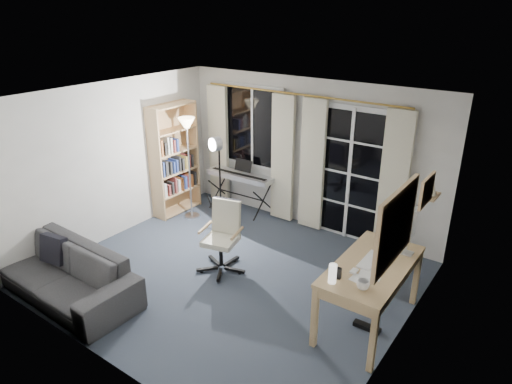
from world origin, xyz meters
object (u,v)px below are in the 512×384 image
at_px(torchiere_lamp, 187,138).
at_px(office_chair, 224,229).
at_px(studio_light, 217,155).
at_px(bookshelf, 173,162).
at_px(keyboard_piano, 240,177).
at_px(monitor, 407,230).
at_px(sofa, 61,265).
at_px(mug, 363,284).
at_px(desk, 372,272).

distance_m(torchiere_lamp, office_chair, 1.92).
relative_size(studio_light, office_chair, 1.66).
distance_m(bookshelf, studio_light, 1.24).
distance_m(keyboard_piano, monitor, 3.42).
xyz_separation_m(torchiere_lamp, sofa, (0.25, -2.61, -0.98)).
relative_size(bookshelf, torchiere_lamp, 1.10).
height_order(torchiere_lamp, sofa, torchiere_lamp).
xyz_separation_m(bookshelf, sofa, (0.67, -2.64, -0.48)).
relative_size(keyboard_piano, mug, 9.60).
bearing_deg(sofa, studio_light, 79.43).
xyz_separation_m(torchiere_lamp, monitor, (3.79, -0.47, -0.32)).
bearing_deg(mug, monitor, 84.21).
bearing_deg(keyboard_piano, desk, -29.06).
bearing_deg(torchiere_lamp, desk, -14.41).
bearing_deg(mug, office_chair, 167.00).
bearing_deg(bookshelf, keyboard_piano, 32.78).
height_order(torchiere_lamp, keyboard_piano, torchiere_lamp).
xyz_separation_m(keyboard_piano, sofa, (-0.32, -3.25, -0.25)).
bearing_deg(desk, studio_light, 164.57).
distance_m(bookshelf, office_chair, 2.14).
relative_size(torchiere_lamp, desk, 1.19).
xyz_separation_m(monitor, mug, (-0.10, -0.95, -0.23)).
bearing_deg(mug, sofa, -160.95).
xyz_separation_m(torchiere_lamp, office_chair, (1.48, -0.91, -0.83)).
bearing_deg(desk, office_chair, 179.21).
distance_m(studio_light, office_chair, 1.27).
bearing_deg(keyboard_piano, mug, -35.19).
xyz_separation_m(studio_light, office_chair, (0.73, -0.75, -0.72)).
height_order(monitor, sofa, monitor).
relative_size(studio_light, desk, 1.10).
xyz_separation_m(torchiere_lamp, studio_light, (0.75, -0.17, -0.10)).
relative_size(bookshelf, sofa, 0.88).
bearing_deg(monitor, sofa, -149.33).
xyz_separation_m(studio_light, desk, (2.84, -0.76, -0.61)).
relative_size(office_chair, sofa, 0.45).
xyz_separation_m(desk, mug, (0.10, -0.50, 0.16)).
relative_size(office_chair, mug, 7.62).
distance_m(mug, sofa, 3.66).
bearing_deg(studio_light, keyboard_piano, 122.41).
height_order(bookshelf, studio_light, bookshelf).
height_order(office_chair, mug, office_chair).
height_order(bookshelf, torchiere_lamp, bookshelf).
relative_size(bookshelf, mug, 14.93).
bearing_deg(sofa, bookshelf, 105.13).
distance_m(monitor, mug, 0.98).
bearing_deg(studio_light, mug, -3.22).
distance_m(monitor, sofa, 4.18).
bearing_deg(office_chair, keyboard_piano, 106.12).
distance_m(desk, mug, 0.53).
relative_size(keyboard_piano, studio_light, 0.76).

